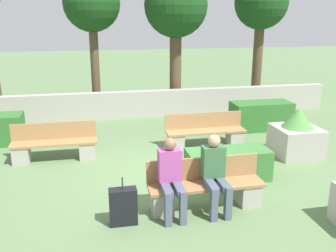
# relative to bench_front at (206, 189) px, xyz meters

# --- Properties ---
(ground_plane) EXTENTS (60.00, 60.00, 0.00)m
(ground_plane) POSITION_rel_bench_front_xyz_m (-0.35, 1.53, -0.33)
(ground_plane) COLOR #607F51
(perimeter_wall) EXTENTS (13.19, 0.30, 0.85)m
(perimeter_wall) POSITION_rel_bench_front_xyz_m (-0.35, 6.30, 0.09)
(perimeter_wall) COLOR #ADA89E
(perimeter_wall) RESTS_ON ground_plane
(bench_front) EXTENTS (2.01, 0.48, 0.85)m
(bench_front) POSITION_rel_bench_front_xyz_m (0.00, 0.00, 0.00)
(bench_front) COLOR #A37A4C
(bench_front) RESTS_ON ground_plane
(bench_left_side) EXTENTS (2.01, 0.48, 0.85)m
(bench_left_side) POSITION_rel_bench_front_xyz_m (0.92, 3.00, 0.00)
(bench_left_side) COLOR #A37A4C
(bench_left_side) RESTS_ON ground_plane
(bench_right_side) EXTENTS (1.93, 0.48, 0.85)m
(bench_right_side) POSITION_rel_bench_front_xyz_m (-2.75, 2.84, -0.00)
(bench_right_side) COLOR #A37A4C
(bench_right_side) RESTS_ON ground_plane
(person_seated_man) EXTENTS (0.38, 0.64, 1.33)m
(person_seated_man) POSITION_rel_bench_front_xyz_m (0.11, -0.14, 0.40)
(person_seated_man) COLOR #515B70
(person_seated_man) RESTS_ON ground_plane
(person_seated_woman) EXTENTS (0.38, 0.64, 1.32)m
(person_seated_woman) POSITION_rel_bench_front_xyz_m (-0.64, -0.14, 0.39)
(person_seated_woman) COLOR #515B70
(person_seated_woman) RESTS_ON ground_plane
(hedge_block_near_left) EXTENTS (1.69, 0.67, 0.63)m
(hedge_block_near_left) POSITION_rel_bench_front_xyz_m (0.79, 1.02, -0.02)
(hedge_block_near_left) COLOR #3D7A38
(hedge_block_near_left) RESTS_ON ground_plane
(hedge_block_near_right) EXTENTS (1.74, 0.78, 0.81)m
(hedge_block_near_right) POSITION_rel_bench_front_xyz_m (2.97, 4.17, 0.07)
(hedge_block_near_right) COLOR #33702D
(hedge_block_near_right) RESTS_ON ground_plane
(planter_corner_left) EXTENTS (1.02, 1.02, 1.16)m
(planter_corner_left) POSITION_rel_bench_front_xyz_m (2.87, 2.02, 0.16)
(planter_corner_left) COLOR #ADA89E
(planter_corner_left) RESTS_ON ground_plane
(suitcase) EXTENTS (0.44, 0.20, 0.81)m
(suitcase) POSITION_rel_bench_front_xyz_m (-1.45, -0.28, -0.03)
(suitcase) COLOR black
(suitcase) RESTS_ON ground_plane
(tree_center_left) EXTENTS (1.84, 1.84, 4.53)m
(tree_center_left) POSITION_rel_bench_front_xyz_m (-1.68, 7.25, 3.19)
(tree_center_left) COLOR brown
(tree_center_left) RESTS_ON ground_plane
(tree_center_right) EXTENTS (2.09, 2.09, 4.58)m
(tree_center_right) POSITION_rel_bench_front_xyz_m (1.01, 6.88, 3.11)
(tree_center_right) COLOR brown
(tree_center_right) RESTS_ON ground_plane
(tree_rightmost) EXTENTS (1.93, 1.93, 4.65)m
(tree_rightmost) POSITION_rel_bench_front_xyz_m (4.32, 7.53, 3.24)
(tree_rightmost) COLOR brown
(tree_rightmost) RESTS_ON ground_plane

